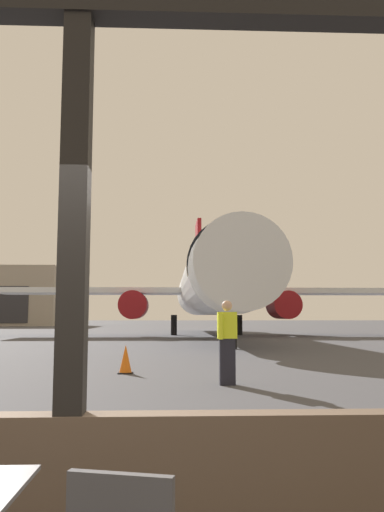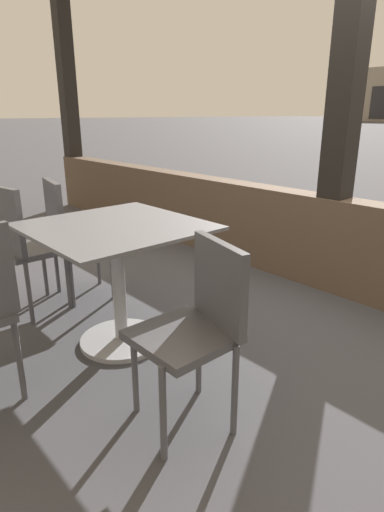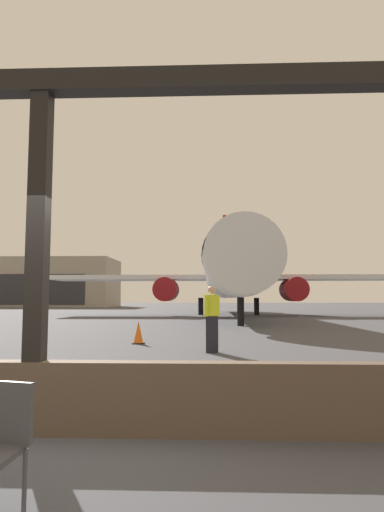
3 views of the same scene
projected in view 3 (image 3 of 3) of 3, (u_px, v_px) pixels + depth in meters
The scene contains 6 objects.
ground_plane at pixel (192, 313), 44.51m from camera, with size 220.00×220.00×0.00m, color #424247.
window_frame at pixel (36, 307), 4.84m from camera, with size 9.00×0.24×3.91m.
airplane at pixel (230, 273), 36.39m from camera, with size 29.70×32.84×10.40m.
ground_crew_worker at pixel (212, 318), 11.90m from camera, with size 0.40×0.46×1.74m.
traffic_cone at pixel (138, 333), 14.18m from camera, with size 0.36×0.36×0.70m.
distant_hangar at pixel (51, 283), 78.80m from camera, with size 22.00×12.35×8.19m.
Camera 3 is at (1.86, -4.80, 1.40)m, focal length 31.97 mm.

